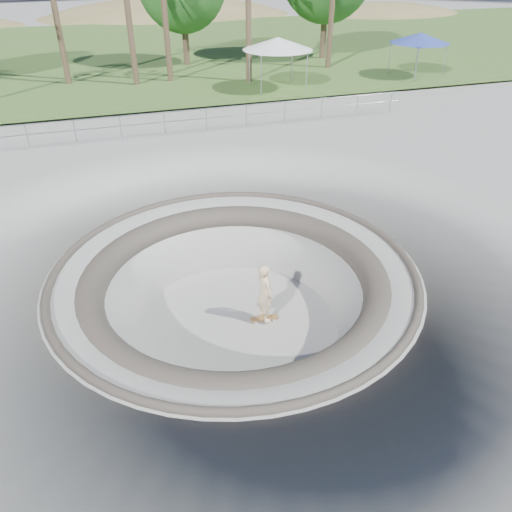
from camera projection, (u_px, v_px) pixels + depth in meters
name	position (u px, v px, depth m)	size (l,w,h in m)	color
ground	(234.00, 270.00, 13.95)	(180.00, 180.00, 0.00)	#A4A49F
skate_bowl	(236.00, 321.00, 14.92)	(14.00, 14.00, 4.10)	#A4A49F
grass_strip	(123.00, 52.00, 41.28)	(180.00, 36.00, 0.12)	#436227
distant_hills	(144.00, 79.00, 64.81)	(103.20, 45.00, 28.60)	brown
safety_railing	(164.00, 123.00, 23.27)	(25.00, 0.06, 1.03)	#94989C
skateboard	(264.00, 318.00, 15.04)	(0.85, 0.31, 0.09)	brown
skater	(265.00, 293.00, 14.53)	(0.69, 0.45, 1.88)	beige
canopy_white	(278.00, 44.00, 28.99)	(5.81, 5.81, 2.94)	#94989C
canopy_blue	(420.00, 38.00, 32.18)	(5.21, 5.21, 2.68)	#94989C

